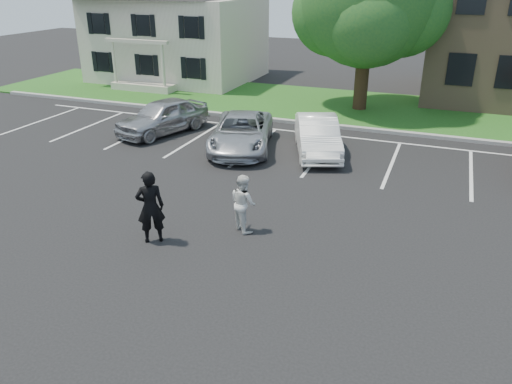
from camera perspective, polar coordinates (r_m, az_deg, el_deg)
ground_plane at (r=13.10m, az=-1.60°, el=-6.66°), size 90.00×90.00×0.00m
curb at (r=23.75m, az=9.77°, el=7.37°), size 40.00×0.30×0.15m
grass_strip at (r=27.56m, az=11.57°, el=9.42°), size 44.00×8.00×0.08m
stall_lines at (r=20.67m, az=11.75°, el=4.54°), size 34.00×5.36×0.01m
house at (r=35.13m, az=-9.02°, el=18.88°), size 10.30×9.22×7.60m
tree at (r=26.58m, az=12.93°, el=20.42°), size 7.80×7.20×8.80m
man_black_suit at (r=13.36m, az=-11.98°, el=-1.70°), size 0.87×0.82×2.01m
man_white_shirt at (r=13.75m, az=-1.46°, el=-1.25°), size 1.01×0.97×1.64m
car_silver_west at (r=22.92m, az=-10.61°, el=8.51°), size 3.16×4.84×1.53m
car_silver_minivan at (r=20.43m, az=-1.68°, el=6.85°), size 3.63×5.47×1.40m
car_white_sedan at (r=20.02m, az=7.03°, el=6.41°), size 3.00×4.68×1.46m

